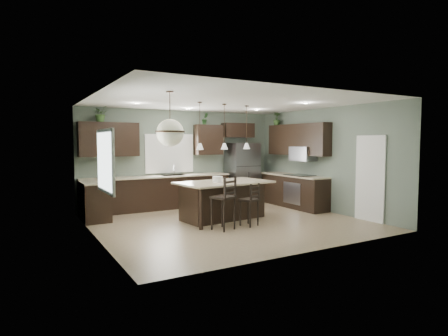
% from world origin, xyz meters
% --- Properties ---
extents(ground, '(6.00, 6.00, 0.00)m').
position_xyz_m(ground, '(0.00, 0.00, 0.00)').
color(ground, '#9E8466').
rests_on(ground, ground).
extents(pantry_door, '(0.04, 0.82, 2.04)m').
position_xyz_m(pantry_door, '(2.98, -1.55, 1.02)').
color(pantry_door, white).
rests_on(pantry_door, ground).
extents(window_back, '(1.35, 0.02, 1.00)m').
position_xyz_m(window_back, '(-0.40, 2.73, 1.55)').
color(window_back, white).
rests_on(window_back, room_shell).
extents(window_left, '(0.02, 1.10, 1.00)m').
position_xyz_m(window_left, '(-2.98, -0.80, 1.55)').
color(window_left, white).
rests_on(window_left, room_shell).
extents(left_return_cabs, '(0.60, 0.90, 0.90)m').
position_xyz_m(left_return_cabs, '(-2.70, 1.70, 0.45)').
color(left_return_cabs, black).
rests_on(left_return_cabs, ground).
extents(left_return_countertop, '(0.66, 0.96, 0.04)m').
position_xyz_m(left_return_countertop, '(-2.68, 1.70, 0.92)').
color(left_return_countertop, beige).
rests_on(left_return_countertop, left_return_cabs).
extents(back_lower_cabs, '(4.20, 0.60, 0.90)m').
position_xyz_m(back_lower_cabs, '(-0.85, 2.45, 0.45)').
color(back_lower_cabs, black).
rests_on(back_lower_cabs, ground).
extents(back_countertop, '(4.20, 0.66, 0.04)m').
position_xyz_m(back_countertop, '(-0.85, 2.43, 0.92)').
color(back_countertop, beige).
rests_on(back_countertop, back_lower_cabs).
extents(sink_inset, '(0.70, 0.45, 0.01)m').
position_xyz_m(sink_inset, '(-0.40, 2.43, 0.94)').
color(sink_inset, gray).
rests_on(sink_inset, back_countertop).
extents(faucet, '(0.02, 0.02, 0.28)m').
position_xyz_m(faucet, '(-0.40, 2.40, 1.08)').
color(faucet, silver).
rests_on(faucet, back_countertop).
extents(back_upper_left, '(1.55, 0.34, 0.90)m').
position_xyz_m(back_upper_left, '(-2.15, 2.58, 1.95)').
color(back_upper_left, black).
rests_on(back_upper_left, room_shell).
extents(back_upper_right, '(0.85, 0.34, 0.90)m').
position_xyz_m(back_upper_right, '(0.80, 2.58, 1.95)').
color(back_upper_right, black).
rests_on(back_upper_right, room_shell).
extents(fridge_header, '(1.05, 0.34, 0.45)m').
position_xyz_m(fridge_header, '(1.85, 2.58, 2.25)').
color(fridge_header, black).
rests_on(fridge_header, room_shell).
extents(right_lower_cabs, '(0.60, 2.35, 0.90)m').
position_xyz_m(right_lower_cabs, '(2.70, 0.87, 0.45)').
color(right_lower_cabs, black).
rests_on(right_lower_cabs, ground).
extents(right_countertop, '(0.66, 2.35, 0.04)m').
position_xyz_m(right_countertop, '(2.68, 0.87, 0.92)').
color(right_countertop, beige).
rests_on(right_countertop, right_lower_cabs).
extents(cooktop, '(0.58, 0.75, 0.02)m').
position_xyz_m(cooktop, '(2.68, 0.60, 0.94)').
color(cooktop, black).
rests_on(cooktop, right_countertop).
extents(wall_oven_front, '(0.01, 0.72, 0.60)m').
position_xyz_m(wall_oven_front, '(2.40, 0.60, 0.45)').
color(wall_oven_front, gray).
rests_on(wall_oven_front, right_lower_cabs).
extents(right_upper_cabs, '(0.34, 2.35, 0.90)m').
position_xyz_m(right_upper_cabs, '(2.83, 0.87, 1.95)').
color(right_upper_cabs, black).
rests_on(right_upper_cabs, room_shell).
extents(microwave, '(0.40, 0.75, 0.40)m').
position_xyz_m(microwave, '(2.78, 0.60, 1.55)').
color(microwave, gray).
rests_on(microwave, right_upper_cabs).
extents(refrigerator, '(0.90, 0.74, 1.85)m').
position_xyz_m(refrigerator, '(1.84, 2.31, 0.93)').
color(refrigerator, gray).
rests_on(refrigerator, ground).
extents(kitchen_island, '(2.38, 1.54, 0.92)m').
position_xyz_m(kitchen_island, '(0.07, 0.34, 0.46)').
color(kitchen_island, black).
rests_on(kitchen_island, ground).
extents(serving_dish, '(0.24, 0.24, 0.14)m').
position_xyz_m(serving_dish, '(-0.13, 0.31, 0.99)').
color(serving_dish, silver).
rests_on(serving_dish, kitchen_island).
extents(bar_stool_left, '(0.55, 0.55, 1.15)m').
position_xyz_m(bar_stool_left, '(-0.50, -0.61, 0.58)').
color(bar_stool_left, black).
rests_on(bar_stool_left, ground).
extents(bar_stool_center, '(0.45, 0.45, 0.97)m').
position_xyz_m(bar_stool_center, '(0.20, -0.57, 0.48)').
color(bar_stool_center, black).
rests_on(bar_stool_center, ground).
extents(pendant_left, '(0.17, 0.17, 1.10)m').
position_xyz_m(pendant_left, '(-0.62, 0.25, 2.25)').
color(pendant_left, white).
rests_on(pendant_left, room_shell).
extents(pendant_center, '(0.17, 0.17, 1.10)m').
position_xyz_m(pendant_center, '(0.07, 0.34, 2.25)').
color(pendant_center, white).
rests_on(pendant_center, room_shell).
extents(pendant_right, '(0.17, 0.17, 1.10)m').
position_xyz_m(pendant_right, '(0.77, 0.42, 2.25)').
color(pendant_right, white).
rests_on(pendant_right, room_shell).
extents(chandelier, '(0.54, 0.54, 1.00)m').
position_xyz_m(chandelier, '(-1.88, -1.11, 2.30)').
color(chandelier, '#F1EDC5').
rests_on(chandelier, room_shell).
extents(plant_back_left, '(0.45, 0.41, 0.44)m').
position_xyz_m(plant_back_left, '(-2.35, 2.55, 2.62)').
color(plant_back_left, '#335425').
rests_on(plant_back_left, back_upper_left).
extents(plant_back_right, '(0.21, 0.18, 0.35)m').
position_xyz_m(plant_back_right, '(0.67, 2.55, 2.58)').
color(plant_back_right, '#254F22').
rests_on(plant_back_right, back_upper_right).
extents(plant_right_wall, '(0.29, 0.29, 0.40)m').
position_xyz_m(plant_right_wall, '(2.80, 1.83, 2.60)').
color(plant_right_wall, '#2D4920').
rests_on(plant_right_wall, right_upper_cabs).
extents(room_shell, '(6.00, 6.00, 6.00)m').
position_xyz_m(room_shell, '(0.00, 0.00, 1.70)').
color(room_shell, slate).
rests_on(room_shell, ground).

